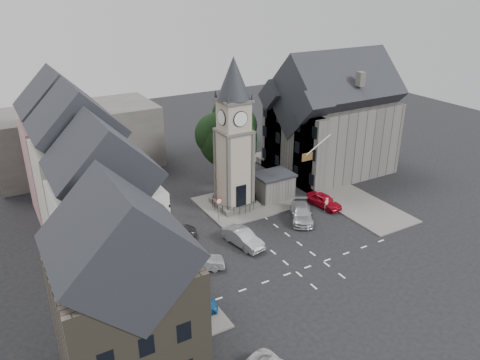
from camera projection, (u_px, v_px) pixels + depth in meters
ground at (275, 238)px, 45.28m from camera, size 120.00×120.00×0.00m
pavement_west at (130, 243)px, 44.31m from camera, size 6.00×30.00×0.14m
pavement_east at (320, 184)px, 57.10m from camera, size 6.00×26.00×0.14m
central_island at (246, 202)px, 52.29m from camera, size 10.00×8.00×0.16m
road_markings at (310, 266)px, 40.91m from camera, size 20.00×8.00×0.01m
clock_tower at (234, 136)px, 48.39m from camera, size 4.86×4.86×16.25m
stone_shelter at (273, 186)px, 52.82m from camera, size 4.30×3.30×3.08m
town_tree at (228, 131)px, 53.74m from camera, size 7.20×7.20×10.80m
warning_sign_post at (219, 205)px, 47.33m from camera, size 0.70×0.19×2.85m
terrace_pink at (65, 153)px, 48.28m from camera, size 8.10×7.60×12.80m
terrace_cream at (83, 179)px, 41.92m from camera, size 8.10×7.60×12.80m
terrace_tudor at (108, 220)px, 35.73m from camera, size 8.10×7.60×12.00m
building_sw_stone at (126, 300)px, 28.23m from camera, size 8.60×7.60×10.40m
backdrop_west at (78, 139)px, 60.44m from camera, size 20.00×10.00×8.00m
east_building at (331, 124)px, 58.64m from camera, size 14.40×11.40×12.60m
east_boundary_wall at (292, 180)px, 57.25m from camera, size 0.40×16.00×0.90m
flagpole at (318, 145)px, 49.32m from camera, size 3.68×0.10×2.74m
car_west_blue at (192, 306)px, 34.99m from camera, size 4.24×2.74×1.34m
car_west_silver at (200, 262)px, 40.26m from camera, size 4.45×2.87×1.39m
car_west_grey at (173, 232)px, 45.20m from camera, size 4.99×3.51×1.26m
car_island_silver at (243, 238)px, 43.88m from camera, size 2.47×4.87×1.53m
car_island_east at (301, 213)px, 48.52m from camera, size 4.41×5.44×1.48m
car_east_red at (324, 201)px, 51.26m from camera, size 2.23×4.46×1.46m
pedestrian at (326, 205)px, 50.21m from camera, size 0.58×0.39×1.59m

